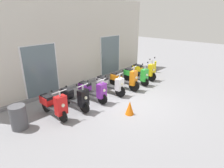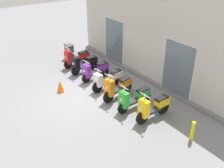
{
  "view_description": "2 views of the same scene",
  "coord_description": "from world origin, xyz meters",
  "px_view_note": "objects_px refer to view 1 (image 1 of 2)",
  "views": [
    {
      "loc": [
        -5.8,
        -4.39,
        3.48
      ],
      "look_at": [
        -0.64,
        0.37,
        0.86
      ],
      "focal_mm": 30.43,
      "sensor_mm": 36.0,
      "label": 1
    },
    {
      "loc": [
        7.95,
        -4.3,
        5.43
      ],
      "look_at": [
        0.68,
        0.91,
        0.55
      ],
      "focal_mm": 40.03,
      "sensor_mm": 36.0,
      "label": 2
    }
  ],
  "objects_px": {
    "scooter_red": "(54,105)",
    "trash_bin": "(19,117)",
    "scooter_yellow": "(144,71)",
    "scooter_orange": "(125,79)",
    "scooter_white": "(110,84)",
    "scooter_black": "(75,97)",
    "scooter_green": "(136,75)",
    "traffic_cone": "(130,108)",
    "scooter_purple": "(93,90)",
    "curb_bollard": "(155,67)"
  },
  "relations": [
    {
      "from": "scooter_red",
      "to": "trash_bin",
      "type": "xyz_separation_m",
      "value": [
        -1.14,
        0.2,
        -0.09
      ]
    },
    {
      "from": "scooter_yellow",
      "to": "scooter_orange",
      "type": "bearing_deg",
      "value": -175.31
    },
    {
      "from": "scooter_white",
      "to": "scooter_black",
      "type": "bearing_deg",
      "value": -178.81
    },
    {
      "from": "scooter_green",
      "to": "traffic_cone",
      "type": "distance_m",
      "value": 3.28
    },
    {
      "from": "traffic_cone",
      "to": "trash_bin",
      "type": "xyz_separation_m",
      "value": [
        -3.1,
        2.03,
        0.13
      ]
    },
    {
      "from": "scooter_red",
      "to": "scooter_purple",
      "type": "xyz_separation_m",
      "value": [
        1.83,
        0.0,
        -0.0
      ]
    },
    {
      "from": "scooter_yellow",
      "to": "trash_bin",
      "type": "distance_m",
      "value": 6.79
    },
    {
      "from": "scooter_purple",
      "to": "scooter_white",
      "type": "distance_m",
      "value": 1.04
    },
    {
      "from": "scooter_red",
      "to": "traffic_cone",
      "type": "distance_m",
      "value": 2.7
    },
    {
      "from": "scooter_black",
      "to": "scooter_purple",
      "type": "distance_m",
      "value": 0.95
    },
    {
      "from": "scooter_black",
      "to": "scooter_white",
      "type": "distance_m",
      "value": 1.99
    },
    {
      "from": "scooter_white",
      "to": "trash_bin",
      "type": "xyz_separation_m",
      "value": [
        -4.02,
        0.2,
        -0.07
      ]
    },
    {
      "from": "scooter_green",
      "to": "trash_bin",
      "type": "distance_m",
      "value": 5.9
    },
    {
      "from": "scooter_purple",
      "to": "traffic_cone",
      "type": "bearing_deg",
      "value": -85.98
    },
    {
      "from": "scooter_purple",
      "to": "curb_bollard",
      "type": "relative_size",
      "value": 2.2
    },
    {
      "from": "scooter_green",
      "to": "scooter_yellow",
      "type": "distance_m",
      "value": 0.91
    },
    {
      "from": "scooter_yellow",
      "to": "curb_bollard",
      "type": "xyz_separation_m",
      "value": [
        1.57,
        0.23,
        -0.14
      ]
    },
    {
      "from": "scooter_red",
      "to": "scooter_yellow",
      "type": "distance_m",
      "value": 5.64
    },
    {
      "from": "scooter_yellow",
      "to": "scooter_white",
      "type": "bearing_deg",
      "value": -179.75
    },
    {
      "from": "scooter_purple",
      "to": "scooter_yellow",
      "type": "distance_m",
      "value": 3.81
    },
    {
      "from": "scooter_purple",
      "to": "scooter_white",
      "type": "relative_size",
      "value": 0.92
    },
    {
      "from": "scooter_red",
      "to": "traffic_cone",
      "type": "bearing_deg",
      "value": -43.18
    },
    {
      "from": "scooter_purple",
      "to": "scooter_green",
      "type": "xyz_separation_m",
      "value": [
        2.91,
        -0.12,
        -0.01
      ]
    },
    {
      "from": "scooter_white",
      "to": "trash_bin",
      "type": "height_order",
      "value": "scooter_white"
    },
    {
      "from": "scooter_green",
      "to": "curb_bollard",
      "type": "xyz_separation_m",
      "value": [
        2.46,
        0.35,
        -0.13
      ]
    },
    {
      "from": "trash_bin",
      "to": "scooter_yellow",
      "type": "bearing_deg",
      "value": -1.56
    },
    {
      "from": "scooter_red",
      "to": "scooter_orange",
      "type": "xyz_separation_m",
      "value": [
        3.75,
        -0.14,
        0.03
      ]
    },
    {
      "from": "scooter_white",
      "to": "scooter_yellow",
      "type": "bearing_deg",
      "value": 0.25
    },
    {
      "from": "scooter_white",
      "to": "traffic_cone",
      "type": "xyz_separation_m",
      "value": [
        -0.91,
        -1.84,
        -0.21
      ]
    },
    {
      "from": "scooter_black",
      "to": "scooter_purple",
      "type": "relative_size",
      "value": 0.99
    },
    {
      "from": "scooter_green",
      "to": "scooter_yellow",
      "type": "height_order",
      "value": "scooter_yellow"
    },
    {
      "from": "scooter_orange",
      "to": "scooter_yellow",
      "type": "distance_m",
      "value": 1.9
    },
    {
      "from": "scooter_orange",
      "to": "scooter_yellow",
      "type": "height_order",
      "value": "scooter_orange"
    },
    {
      "from": "scooter_red",
      "to": "curb_bollard",
      "type": "distance_m",
      "value": 7.21
    },
    {
      "from": "traffic_cone",
      "to": "scooter_yellow",
      "type": "bearing_deg",
      "value": 26.66
    },
    {
      "from": "scooter_green",
      "to": "traffic_cone",
      "type": "xyz_separation_m",
      "value": [
        -2.79,
        -1.73,
        -0.22
      ]
    },
    {
      "from": "scooter_red",
      "to": "curb_bollard",
      "type": "height_order",
      "value": "scooter_red"
    },
    {
      "from": "scooter_green",
      "to": "trash_bin",
      "type": "xyz_separation_m",
      "value": [
        -5.89,
        0.31,
        -0.08
      ]
    },
    {
      "from": "scooter_green",
      "to": "traffic_cone",
      "type": "relative_size",
      "value": 2.97
    },
    {
      "from": "scooter_yellow",
      "to": "curb_bollard",
      "type": "bearing_deg",
      "value": 8.24
    },
    {
      "from": "scooter_white",
      "to": "scooter_yellow",
      "type": "height_order",
      "value": "scooter_yellow"
    },
    {
      "from": "curb_bollard",
      "to": "scooter_yellow",
      "type": "bearing_deg",
      "value": -171.76
    },
    {
      "from": "curb_bollard",
      "to": "traffic_cone",
      "type": "bearing_deg",
      "value": -158.42
    },
    {
      "from": "scooter_black",
      "to": "scooter_white",
      "type": "height_order",
      "value": "scooter_black"
    },
    {
      "from": "scooter_white",
      "to": "scooter_green",
      "type": "bearing_deg",
      "value": -3.39
    },
    {
      "from": "scooter_orange",
      "to": "curb_bollard",
      "type": "bearing_deg",
      "value": 6.3
    },
    {
      "from": "scooter_red",
      "to": "scooter_yellow",
      "type": "bearing_deg",
      "value": 0.11
    },
    {
      "from": "scooter_purple",
      "to": "scooter_orange",
      "type": "xyz_separation_m",
      "value": [
        1.92,
        -0.15,
        0.03
      ]
    },
    {
      "from": "scooter_red",
      "to": "curb_bollard",
      "type": "bearing_deg",
      "value": 1.89
    },
    {
      "from": "scooter_red",
      "to": "scooter_orange",
      "type": "height_order",
      "value": "scooter_orange"
    }
  ]
}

